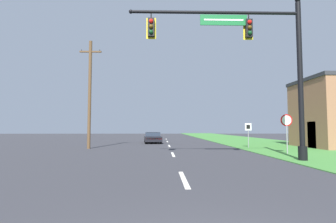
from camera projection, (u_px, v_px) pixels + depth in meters
The scene contains 7 objects.
grass_verge_right at pixel (251, 141), 32.63m from camera, with size 10.00×110.00×0.04m.
road_center_line at pixel (169, 146), 24.39m from camera, with size 0.16×34.80×0.01m.
signal_mast at pixel (259, 59), 13.43m from camera, with size 9.03×0.47×8.46m.
car_ahead at pixel (153, 138), 29.46m from camera, with size 2.20×4.82×1.19m.
stop_sign at pixel (287, 125), 16.72m from camera, with size 0.76×0.07×2.50m.
route_sign_post at pixel (248, 130), 22.00m from camera, with size 0.55×0.06×2.03m.
utility_pole_near at pixel (90, 92), 21.52m from camera, with size 1.80×0.26×8.90m.
Camera 1 is at (-0.72, -2.54, 1.64)m, focal length 28.00 mm.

